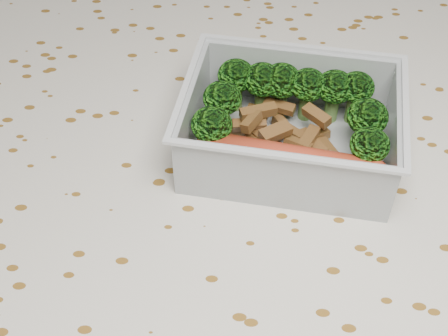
{
  "coord_description": "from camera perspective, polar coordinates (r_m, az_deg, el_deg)",
  "views": [
    {
      "loc": [
        0.01,
        -0.34,
        1.13
      ],
      "look_at": [
        -0.0,
        -0.01,
        0.78
      ],
      "focal_mm": 50.0,
      "sensor_mm": 36.0,
      "label": 1
    }
  ],
  "objects": [
    {
      "name": "meat_pile",
      "position": [
        0.53,
        5.2,
        3.26
      ],
      "size": [
        0.1,
        0.07,
        0.03
      ],
      "color": "brown",
      "rests_on": "lunch_container"
    },
    {
      "name": "tablecloth",
      "position": [
        0.53,
        0.37,
        -4.06
      ],
      "size": [
        1.46,
        0.96,
        0.19
      ],
      "color": "silver",
      "rests_on": "dining_table"
    },
    {
      "name": "dining_table",
      "position": [
        0.57,
        0.35,
        -7.24
      ],
      "size": [
        1.4,
        0.9,
        0.75
      ],
      "color": "brown",
      "rests_on": "ground"
    },
    {
      "name": "sausage",
      "position": [
        0.49,
        6.07,
        0.53
      ],
      "size": [
        0.15,
        0.05,
        0.03
      ],
      "color": "#B93B22",
      "rests_on": "lunch_container"
    },
    {
      "name": "broccoli_florets",
      "position": [
        0.52,
        6.26,
        6.26
      ],
      "size": [
        0.16,
        0.11,
        0.05
      ],
      "color": "#608C3F",
      "rests_on": "lunch_container"
    },
    {
      "name": "lunch_container",
      "position": [
        0.52,
        6.05,
        3.2
      ],
      "size": [
        0.19,
        0.16,
        0.06
      ],
      "color": "silver",
      "rests_on": "tablecloth"
    }
  ]
}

